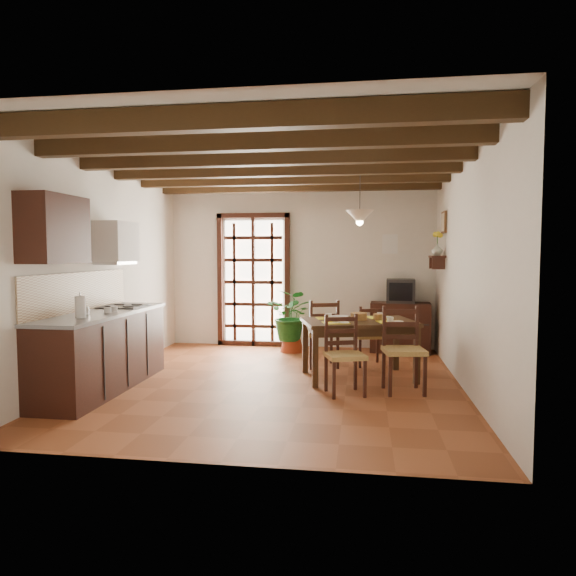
% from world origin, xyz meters
% --- Properties ---
extents(ground_plane, '(5.00, 5.00, 0.00)m').
position_xyz_m(ground_plane, '(0.00, 0.00, 0.00)').
color(ground_plane, brown).
extents(room_shell, '(4.52, 5.02, 2.81)m').
position_xyz_m(room_shell, '(0.00, 0.00, 1.82)').
color(room_shell, silver).
rests_on(room_shell, ground_plane).
extents(ceiling_beams, '(4.50, 4.34, 0.20)m').
position_xyz_m(ceiling_beams, '(0.00, 0.00, 2.69)').
color(ceiling_beams, black).
rests_on(ceiling_beams, room_shell).
extents(french_door, '(1.26, 0.11, 2.32)m').
position_xyz_m(french_door, '(-0.80, 2.45, 1.18)').
color(french_door, white).
rests_on(french_door, ground_plane).
extents(kitchen_counter, '(0.64, 2.25, 1.38)m').
position_xyz_m(kitchen_counter, '(-1.96, -0.60, 0.47)').
color(kitchen_counter, black).
rests_on(kitchen_counter, ground_plane).
extents(upper_cabinet, '(0.35, 0.80, 0.70)m').
position_xyz_m(upper_cabinet, '(-2.08, -1.30, 1.85)').
color(upper_cabinet, black).
rests_on(upper_cabinet, room_shell).
extents(range_hood, '(0.38, 0.60, 0.54)m').
position_xyz_m(range_hood, '(-2.05, -0.05, 1.73)').
color(range_hood, white).
rests_on(range_hood, room_shell).
extents(counter_items, '(0.50, 1.43, 0.25)m').
position_xyz_m(counter_items, '(-1.95, -0.51, 0.96)').
color(counter_items, black).
rests_on(counter_items, kitchen_counter).
extents(dining_table, '(1.57, 1.22, 0.75)m').
position_xyz_m(dining_table, '(1.02, 0.37, 0.65)').
color(dining_table, '#352111').
rests_on(dining_table, ground_plane).
extents(chair_near_left, '(0.52, 0.51, 0.90)m').
position_xyz_m(chair_near_left, '(0.87, -0.40, 0.28)').
color(chair_near_left, '#AA8948').
rests_on(chair_near_left, ground_plane).
extents(chair_near_right, '(0.52, 0.50, 0.98)m').
position_xyz_m(chair_near_right, '(1.54, -0.21, 0.31)').
color(chair_near_right, '#AA8948').
rests_on(chair_near_right, ground_plane).
extents(chair_far_left, '(0.55, 0.53, 0.96)m').
position_xyz_m(chair_far_left, '(0.50, 0.96, 0.30)').
color(chair_far_left, '#AA8948').
rests_on(chair_far_left, ground_plane).
extents(chair_far_right, '(0.48, 0.47, 0.86)m').
position_xyz_m(chair_far_right, '(1.16, 1.14, 0.27)').
color(chair_far_right, '#AA8948').
rests_on(chair_far_right, ground_plane).
extents(table_setting, '(1.01, 0.67, 0.09)m').
position_xyz_m(table_setting, '(1.02, 0.37, 0.77)').
color(table_setting, yellow).
rests_on(table_setting, dining_table).
extents(table_bowl, '(0.29, 0.29, 0.05)m').
position_xyz_m(table_bowl, '(0.77, 0.36, 0.78)').
color(table_bowl, white).
rests_on(table_bowl, dining_table).
extents(sideboard, '(0.97, 0.48, 0.80)m').
position_xyz_m(sideboard, '(1.67, 2.23, 0.40)').
color(sideboard, black).
rests_on(sideboard, ground_plane).
extents(crt_tv, '(0.47, 0.44, 0.38)m').
position_xyz_m(crt_tv, '(1.67, 2.22, 0.99)').
color(crt_tv, black).
rests_on(crt_tv, sideboard).
extents(fuse_box, '(0.25, 0.03, 0.32)m').
position_xyz_m(fuse_box, '(1.50, 2.48, 1.75)').
color(fuse_box, white).
rests_on(fuse_box, room_shell).
extents(plant_pot, '(0.38, 0.38, 0.23)m').
position_xyz_m(plant_pot, '(-0.07, 1.99, 0.11)').
color(plant_pot, maroon).
rests_on(plant_pot, ground_plane).
extents(potted_plant, '(2.35, 2.17, 2.16)m').
position_xyz_m(potted_plant, '(-0.07, 1.99, 0.57)').
color(potted_plant, '#144C19').
rests_on(potted_plant, ground_plane).
extents(wall_shelf, '(0.20, 0.42, 0.20)m').
position_xyz_m(wall_shelf, '(2.14, 1.60, 1.51)').
color(wall_shelf, black).
rests_on(wall_shelf, room_shell).
extents(shelf_vase, '(0.15, 0.15, 0.15)m').
position_xyz_m(shelf_vase, '(2.14, 1.60, 1.65)').
color(shelf_vase, '#B2BFB2').
rests_on(shelf_vase, wall_shelf).
extents(shelf_flowers, '(0.14, 0.14, 0.36)m').
position_xyz_m(shelf_flowers, '(2.14, 1.60, 1.86)').
color(shelf_flowers, yellow).
rests_on(shelf_flowers, shelf_vase).
extents(framed_picture, '(0.03, 0.32, 0.32)m').
position_xyz_m(framed_picture, '(2.22, 1.60, 2.05)').
color(framed_picture, brown).
rests_on(framed_picture, room_shell).
extents(pendant_lamp, '(0.36, 0.36, 0.84)m').
position_xyz_m(pendant_lamp, '(1.02, 0.47, 2.08)').
color(pendant_lamp, black).
rests_on(pendant_lamp, room_shell).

